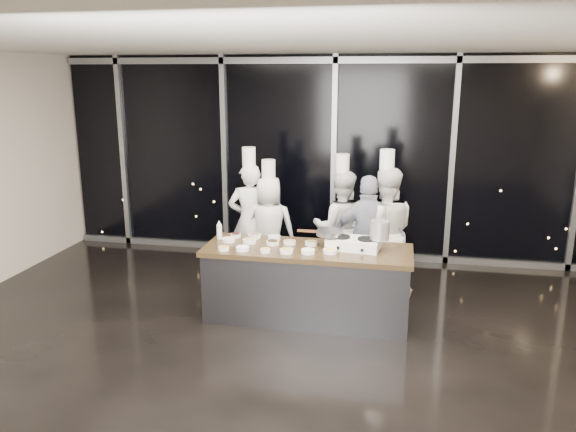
# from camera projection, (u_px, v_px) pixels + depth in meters

# --- Properties ---
(ground) EXTENTS (9.00, 9.00, 0.00)m
(ground) POSITION_uv_depth(u_px,v_px,m) (293.00, 353.00, 6.01)
(ground) COLOR black
(ground) RESTS_ON ground
(room_shell) EXTENTS (9.02, 7.02, 3.21)m
(room_shell) POSITION_uv_depth(u_px,v_px,m) (311.00, 144.00, 5.42)
(room_shell) COLOR beige
(room_shell) RESTS_ON ground
(window_wall) EXTENTS (8.90, 0.11, 3.20)m
(window_wall) POSITION_uv_depth(u_px,v_px,m) (334.00, 159.00, 8.87)
(window_wall) COLOR black
(window_wall) RESTS_ON ground
(demo_counter) EXTENTS (2.46, 0.86, 0.90)m
(demo_counter) POSITION_uv_depth(u_px,v_px,m) (307.00, 283.00, 6.75)
(demo_counter) COLOR #36363B
(demo_counter) RESTS_ON ground
(stove) EXTENTS (0.65, 0.45, 0.14)m
(stove) POSITION_uv_depth(u_px,v_px,m) (354.00, 243.00, 6.61)
(stove) COLOR white
(stove) RESTS_ON demo_counter
(frying_pan) EXTENTS (0.56, 0.35, 0.05)m
(frying_pan) POSITION_uv_depth(u_px,v_px,m) (329.00, 233.00, 6.68)
(frying_pan) COLOR gray
(frying_pan) RESTS_ON stove
(stock_pot) EXTENTS (0.25, 0.25, 0.22)m
(stock_pot) POSITION_uv_depth(u_px,v_px,m) (380.00, 230.00, 6.48)
(stock_pot) COLOR #BBBBBD
(stock_pot) RESTS_ON stove
(prep_bowls) EXTENTS (1.44, 0.72, 0.05)m
(prep_bowls) POSITION_uv_depth(u_px,v_px,m) (270.00, 244.00, 6.72)
(prep_bowls) COLOR white
(prep_bowls) RESTS_ON demo_counter
(squeeze_bottle) EXTENTS (0.07, 0.07, 0.24)m
(squeeze_bottle) POSITION_uv_depth(u_px,v_px,m) (219.00, 230.00, 6.98)
(squeeze_bottle) COLOR silver
(squeeze_bottle) RESTS_ON demo_counter
(chef_far_left) EXTENTS (0.70, 0.56, 1.91)m
(chef_far_left) POSITION_uv_depth(u_px,v_px,m) (250.00, 220.00, 8.09)
(chef_far_left) COLOR silver
(chef_far_left) RESTS_ON ground
(chef_left) EXTENTS (0.78, 0.55, 1.75)m
(chef_left) POSITION_uv_depth(u_px,v_px,m) (269.00, 227.00, 8.00)
(chef_left) COLOR silver
(chef_left) RESTS_ON ground
(chef_center) EXTENTS (0.86, 0.72, 1.85)m
(chef_center) POSITION_uv_depth(u_px,v_px,m) (341.00, 227.00, 7.85)
(chef_center) COLOR silver
(chef_center) RESTS_ON ground
(guest) EXTENTS (1.00, 0.50, 1.65)m
(guest) POSITION_uv_depth(u_px,v_px,m) (368.00, 238.00, 7.30)
(guest) COLOR #16203D
(guest) RESTS_ON ground
(chef_right) EXTENTS (0.93, 0.78, 1.97)m
(chef_right) POSITION_uv_depth(u_px,v_px,m) (384.00, 232.00, 7.41)
(chef_right) COLOR silver
(chef_right) RESTS_ON ground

